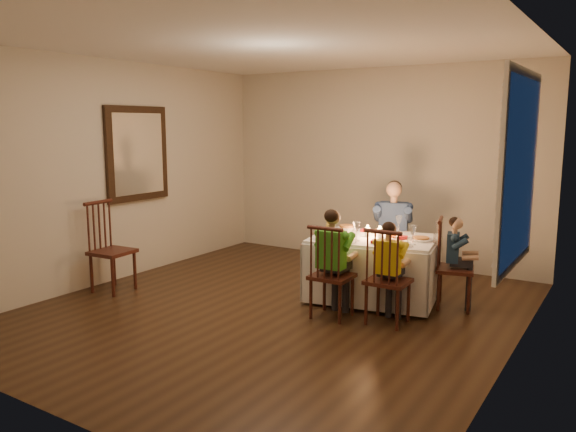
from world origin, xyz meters
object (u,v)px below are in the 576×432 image
Objects in this scene: adult at (391,282)px; child_green at (332,317)px; chair_adult at (391,282)px; chair_near_left at (332,317)px; chair_end at (453,308)px; chair_extra at (114,291)px; child_yellow at (387,323)px; child_teal at (453,308)px; chair_near_right at (387,323)px; serving_bowl at (346,229)px; dining_table at (373,255)px.

adult is 1.47m from child_green.
chair_near_left is at bearing -107.39° from chair_adult.
chair_adult is 0.00m from adult.
adult is 1.13× the size of child_green.
chair_end is 1.06m from adult.
child_yellow is (3.01, 0.67, 0.00)m from chair_extra.
chair_near_left is at bearing 12.99° from child_yellow.
child_yellow reaches higher than child_teal.
child_yellow is at bearing 180.00° from chair_near_right.
serving_bowl is at bearing -43.76° from chair_near_right.
child_yellow is 1.33m from serving_bowl.
child_teal is (0.90, -0.56, 0.00)m from adult.
serving_bowl is at bearing -136.06° from chair_adult.
serving_bowl reaches higher than adult.
serving_bowl reaches higher than chair_adult.
chair_near_right is at bearing -86.03° from adult.
adult is at bearing -70.22° from child_yellow.
serving_bowl is at bearing -73.44° from child_green.
dining_table is at bearing -100.16° from child_green.
child_teal reaches higher than chair_near_right.
chair_extra is 2.71m from serving_bowl.
dining_table is 1.20× the size of adult.
child_green is at bearing 120.47° from chair_end.
adult is 1.24× the size of child_yellow.
child_green is 5.52× the size of serving_bowl.
chair_near_right is 0.98× the size of child_teal.
chair_near_right is (0.42, -0.60, -0.48)m from dining_table.
chair_near_left is at bearing -91.90° from child_green.
child_yellow is at bearing -168.28° from child_green.
chair_adult is 1.06m from child_teal.
chair_near_right is at bearing 180.00° from child_yellow.
adult is 6.26× the size of serving_bowl.
child_yellow is (-0.40, -0.78, 0.00)m from chair_end.
chair_near_right is 0.54m from child_green.
adult reaches higher than chair_near_left.
chair_near_right is 0.88m from child_teal.
dining_table is 1.57× the size of chair_near_right.
adult is at bearing -70.22° from chair_near_right.
chair_adult is 1.47m from chair_near_left.
child_green is at bearing 12.99° from child_yellow.
chair_end is at bearing -48.32° from chair_adult.
chair_adult is at bearing 0.00° from adult.
dining_table reaches higher than adult.
chair_near_left is 0.00m from child_green.
chair_near_left is at bearing -108.60° from dining_table.
child_yellow is (0.52, 0.13, 0.00)m from chair_near_left.
child_green is at bearing -107.39° from chair_adult.
dining_table is at bearing 88.15° from chair_end.
chair_adult is 1.43m from child_yellow.
dining_table is 1.57× the size of chair_near_left.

